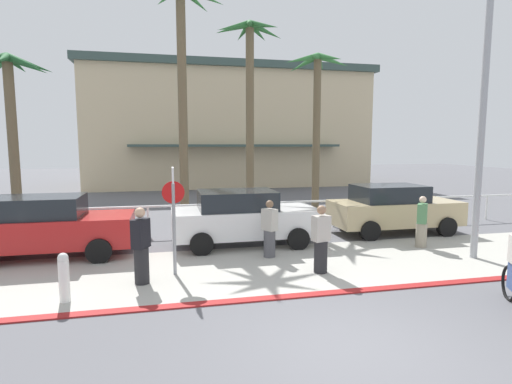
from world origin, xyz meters
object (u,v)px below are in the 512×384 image
at_px(bollard_0, 64,277).
at_px(pedestrian_0, 422,224).
at_px(palm_tree_2, 9,91).
at_px(palm_tree_3, 182,49).
at_px(streetlight_curb, 491,97).
at_px(palm_tree_5, 316,96).
at_px(palm_tree_4, 250,74).
at_px(pedestrian_3, 321,242).
at_px(stop_sign_bike_lane, 174,205).
at_px(car_tan_3, 393,208).
at_px(pedestrian_2, 270,231).
at_px(car_white_2, 243,217).
at_px(pedestrian_1, 141,249).
at_px(car_red_1, 46,226).

height_order(bollard_0, pedestrian_0, pedestrian_0).
distance_m(palm_tree_2, palm_tree_3, 6.56).
bearing_deg(streetlight_curb, palm_tree_5, 96.87).
bearing_deg(palm_tree_2, palm_tree_4, 5.88).
relative_size(pedestrian_0, pedestrian_3, 0.94).
height_order(stop_sign_bike_lane, bollard_0, stop_sign_bike_lane).
xyz_separation_m(palm_tree_5, car_tan_3, (0.67, -5.82, -4.50)).
bearing_deg(palm_tree_4, pedestrian_2, -97.49).
xyz_separation_m(stop_sign_bike_lane, car_white_2, (2.11, 2.44, -0.81)).
bearing_deg(streetlight_curb, stop_sign_bike_lane, 176.03).
xyz_separation_m(pedestrian_0, pedestrian_1, (-7.99, -1.47, 0.09)).
relative_size(streetlight_curb, car_white_2, 1.70).
relative_size(bollard_0, pedestrian_3, 0.61).
bearing_deg(palm_tree_4, palm_tree_2, -174.12).
bearing_deg(palm_tree_2, streetlight_curb, -29.76).
xyz_separation_m(pedestrian_2, pedestrian_3, (0.86, -1.57, 0.04)).
bearing_deg(pedestrian_2, bollard_0, -155.03).
distance_m(palm_tree_2, car_tan_3, 14.53).
relative_size(palm_tree_5, car_white_2, 1.66).
xyz_separation_m(bollard_0, palm_tree_3, (2.73, 8.32, 6.30)).
distance_m(stop_sign_bike_lane, palm_tree_3, 8.77).
distance_m(palm_tree_4, car_tan_3, 8.45).
xyz_separation_m(stop_sign_bike_lane, pedestrian_3, (3.42, -0.61, -0.92)).
xyz_separation_m(streetlight_curb, car_tan_3, (-0.45, 3.52, -3.41)).
bearing_deg(stop_sign_bike_lane, pedestrian_1, -146.72).
distance_m(streetlight_curb, car_tan_3, 4.92).
xyz_separation_m(streetlight_curb, car_red_1, (-11.35, 2.85, -3.41)).
bearing_deg(palm_tree_4, palm_tree_3, -158.71).
relative_size(palm_tree_4, pedestrian_3, 5.09).
xyz_separation_m(car_white_2, pedestrian_1, (-2.84, -2.92, -0.07)).
distance_m(stop_sign_bike_lane, car_red_1, 4.16).
xyz_separation_m(palm_tree_2, car_white_2, (7.83, -4.83, -4.15)).
bearing_deg(car_red_1, palm_tree_3, 50.38).
bearing_deg(pedestrian_3, car_tan_3, 41.17).
relative_size(palm_tree_3, palm_tree_5, 1.26).
bearing_deg(car_tan_3, pedestrian_3, -138.83).
height_order(palm_tree_3, pedestrian_0, palm_tree_3).
xyz_separation_m(palm_tree_3, palm_tree_5, (6.26, 1.71, -1.44)).
bearing_deg(pedestrian_1, car_tan_3, 22.68).
bearing_deg(car_white_2, palm_tree_3, 108.14).
xyz_separation_m(streetlight_curb, palm_tree_4, (-4.46, 8.78, 1.86)).
distance_m(palm_tree_3, pedestrian_1, 9.75).
bearing_deg(palm_tree_2, stop_sign_bike_lane, -51.82).
xyz_separation_m(palm_tree_2, palm_tree_4, (9.23, 0.95, 1.11)).
height_order(car_white_2, pedestrian_0, car_white_2).
height_order(palm_tree_4, pedestrian_3, palm_tree_4).
bearing_deg(pedestrian_2, palm_tree_5, 61.31).
xyz_separation_m(palm_tree_4, pedestrian_3, (-0.09, -8.84, -5.38)).
xyz_separation_m(bollard_0, pedestrian_1, (1.42, 0.75, 0.28)).
bearing_deg(pedestrian_3, pedestrian_0, 22.71).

